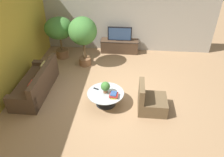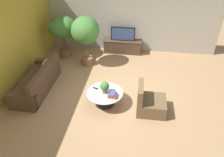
# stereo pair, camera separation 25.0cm
# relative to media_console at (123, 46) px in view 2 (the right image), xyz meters

# --- Properties ---
(ground_plane) EXTENTS (24.00, 24.00, 0.00)m
(ground_plane) POSITION_rel_media_console_xyz_m (0.09, -2.94, -0.28)
(ground_plane) COLOR #9E7A56
(back_wall_stone) EXTENTS (7.40, 0.12, 3.00)m
(back_wall_stone) POSITION_rel_media_console_xyz_m (0.09, 0.32, 1.22)
(back_wall_stone) COLOR #A39E93
(back_wall_stone) RESTS_ON ground
(side_wall_left) EXTENTS (0.12, 7.40, 3.00)m
(side_wall_left) POSITION_rel_media_console_xyz_m (-3.17, -2.74, 1.22)
(side_wall_left) COLOR gold
(side_wall_left) RESTS_ON ground
(media_console) EXTENTS (1.57, 0.50, 0.54)m
(media_console) POSITION_rel_media_console_xyz_m (0.00, 0.00, 0.00)
(media_console) COLOR #473323
(media_console) RESTS_ON ground
(television) EXTENTS (0.98, 0.13, 0.56)m
(television) POSITION_rel_media_console_xyz_m (0.00, -0.00, 0.54)
(television) COLOR black
(television) RESTS_ON media_console
(coffee_table) EXTENTS (1.07, 1.07, 0.41)m
(coffee_table) POSITION_rel_media_console_xyz_m (-0.18, -3.43, 0.01)
(coffee_table) COLOR black
(coffee_table) RESTS_ON ground
(couch_by_wall) EXTENTS (0.84, 2.17, 0.84)m
(couch_by_wall) POSITION_rel_media_console_xyz_m (-2.42, -3.02, 0.00)
(couch_by_wall) COLOR #4C3828
(couch_by_wall) RESTS_ON ground
(armchair_wicker) EXTENTS (0.80, 0.76, 0.86)m
(armchair_wicker) POSITION_rel_media_console_xyz_m (1.11, -3.55, -0.01)
(armchair_wicker) COLOR brown
(armchair_wicker) RESTS_ON ground
(potted_palm_tall) EXTENTS (1.09, 1.09, 1.65)m
(potted_palm_tall) POSITION_rel_media_console_xyz_m (-2.28, -0.67, 0.87)
(potted_palm_tall) COLOR brown
(potted_palm_tall) RESTS_ON ground
(potted_palm_corner) EXTENTS (1.01, 1.01, 1.86)m
(potted_palm_corner) POSITION_rel_media_console_xyz_m (-1.24, -1.19, 1.01)
(potted_palm_corner) COLOR brown
(potted_palm_corner) RESTS_ON ground
(potted_plant_tabletop) EXTENTS (0.27, 0.27, 0.36)m
(potted_plant_tabletop) POSITION_rel_media_console_xyz_m (-0.18, -3.42, 0.34)
(potted_plant_tabletop) COLOR brown
(potted_plant_tabletop) RESTS_ON coffee_table
(book_stack) EXTENTS (0.25, 0.26, 0.11)m
(book_stack) POSITION_rel_media_console_xyz_m (0.07, -3.58, 0.19)
(book_stack) COLOR gold
(book_stack) RESTS_ON coffee_table
(remote_black) EXTENTS (0.16, 0.10, 0.02)m
(remote_black) POSITION_rel_media_console_xyz_m (-0.49, -3.27, 0.14)
(remote_black) COLOR black
(remote_black) RESTS_ON coffee_table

